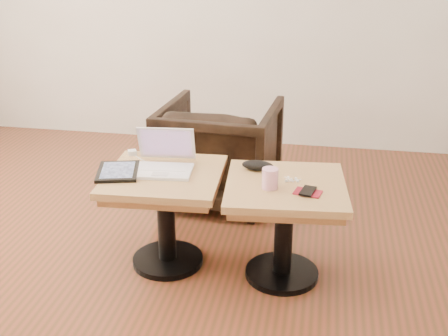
% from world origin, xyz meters
% --- Properties ---
extents(room_shell, '(4.52, 4.52, 2.71)m').
position_xyz_m(room_shell, '(0.00, 0.00, 1.35)').
color(room_shell, '#52331B').
rests_on(room_shell, ground).
extents(side_table_left, '(0.60, 0.60, 0.52)m').
position_xyz_m(side_table_left, '(0.12, 0.26, 0.39)').
color(side_table_left, black).
rests_on(side_table_left, ground).
extents(side_table_right, '(0.62, 0.62, 0.52)m').
position_xyz_m(side_table_right, '(0.74, 0.24, 0.39)').
color(side_table_right, black).
rests_on(side_table_right, ground).
extents(laptop, '(0.32, 0.30, 0.20)m').
position_xyz_m(laptop, '(0.11, 0.31, 0.56)').
color(laptop, white).
rests_on(laptop, side_table_left).
extents(tablet, '(0.26, 0.30, 0.02)m').
position_xyz_m(tablet, '(-0.10, 0.22, 0.53)').
color(tablet, black).
rests_on(tablet, side_table_left).
extents(charging_adapter, '(0.06, 0.06, 0.03)m').
position_xyz_m(charging_adapter, '(-0.12, 0.48, 0.53)').
color(charging_adapter, white).
rests_on(charging_adapter, side_table_left).
extents(glasses_case, '(0.17, 0.08, 0.05)m').
position_xyz_m(glasses_case, '(0.58, 0.38, 0.55)').
color(glasses_case, black).
rests_on(glasses_case, side_table_right).
extents(striped_cup, '(0.10, 0.10, 0.10)m').
position_xyz_m(striped_cup, '(0.67, 0.17, 0.57)').
color(striped_cup, '#E05691').
rests_on(striped_cup, side_table_right).
extents(earbuds_tangle, '(0.08, 0.05, 0.02)m').
position_xyz_m(earbuds_tangle, '(0.76, 0.28, 0.53)').
color(earbuds_tangle, white).
rests_on(earbuds_tangle, side_table_right).
extents(phone_on_sleeve, '(0.14, 0.12, 0.02)m').
position_xyz_m(phone_on_sleeve, '(0.85, 0.15, 0.53)').
color(phone_on_sleeve, maroon).
rests_on(phone_on_sleeve, side_table_right).
extents(armchair, '(0.76, 0.78, 0.66)m').
position_xyz_m(armchair, '(0.25, 1.10, 0.33)').
color(armchair, black).
rests_on(armchair, ground).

